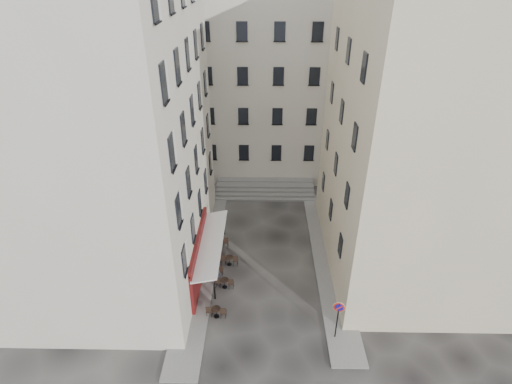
{
  "coord_description": "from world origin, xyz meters",
  "views": [
    {
      "loc": [
        -0.28,
        -19.73,
        18.84
      ],
      "look_at": [
        -0.7,
        4.0,
        5.07
      ],
      "focal_mm": 28.0,
      "sensor_mm": 36.0,
      "label": 1
    }
  ],
  "objects_px": {
    "no_parking_sign": "(338,314)",
    "bistro_table_b": "(225,282)",
    "bistro_table_a": "(216,311)",
    "pedestrian": "(217,277)"
  },
  "relations": [
    {
      "from": "bistro_table_b",
      "to": "no_parking_sign",
      "type": "bearing_deg",
      "value": -31.02
    },
    {
      "from": "no_parking_sign",
      "to": "bistro_table_b",
      "type": "xyz_separation_m",
      "value": [
        -6.69,
        4.02,
        -1.54
      ]
    },
    {
      "from": "pedestrian",
      "to": "no_parking_sign",
      "type": "bearing_deg",
      "value": 152.56
    },
    {
      "from": "bistro_table_a",
      "to": "pedestrian",
      "type": "relative_size",
      "value": 0.71
    },
    {
      "from": "no_parking_sign",
      "to": "bistro_table_a",
      "type": "height_order",
      "value": "no_parking_sign"
    },
    {
      "from": "bistro_table_a",
      "to": "bistro_table_b",
      "type": "xyz_separation_m",
      "value": [
        0.29,
        2.52,
        -0.0
      ]
    },
    {
      "from": "bistro_table_b",
      "to": "pedestrian",
      "type": "height_order",
      "value": "pedestrian"
    },
    {
      "from": "bistro_table_a",
      "to": "pedestrian",
      "type": "xyz_separation_m",
      "value": [
        -0.2,
        2.59,
        0.43
      ]
    },
    {
      "from": "no_parking_sign",
      "to": "bistro_table_b",
      "type": "distance_m",
      "value": 7.95
    },
    {
      "from": "no_parking_sign",
      "to": "pedestrian",
      "type": "relative_size",
      "value": 1.6
    }
  ]
}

